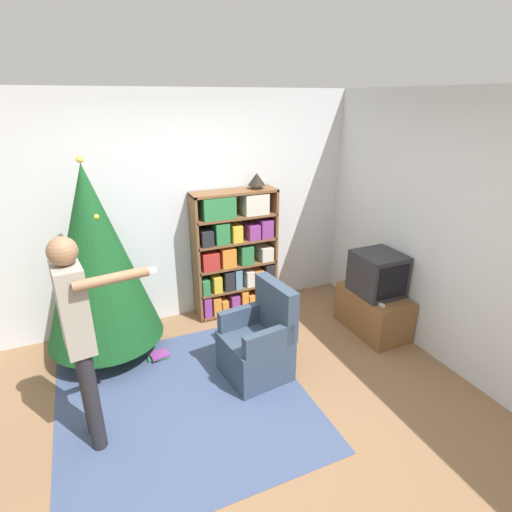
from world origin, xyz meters
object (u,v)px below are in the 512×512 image
object	(u,v)px
christmas_tree	(95,257)
bookshelf	(235,253)
standing_person	(79,329)
table_lamp	(257,180)
armchair	(259,344)
television	(378,274)

from	to	relation	value
christmas_tree	bookshelf	bearing A→B (deg)	12.16
bookshelf	standing_person	size ratio (longest dim) A/B	0.91
standing_person	table_lamp	distance (m)	2.57
bookshelf	table_lamp	distance (m)	0.90
armchair	table_lamp	size ratio (longest dim) A/B	4.60
bookshelf	standing_person	distance (m)	2.27
television	armchair	distance (m)	1.56
christmas_tree	table_lamp	xyz separation A→B (m)	(1.82, 0.34, 0.53)
christmas_tree	table_lamp	size ratio (longest dim) A/B	10.19
armchair	table_lamp	bearing A→B (deg)	149.97
television	standing_person	xyz separation A→B (m)	(-2.99, -0.41, 0.29)
christmas_tree	armchair	bearing A→B (deg)	-35.19
table_lamp	bookshelf	bearing A→B (deg)	-178.43
television	table_lamp	distance (m)	1.71
bookshelf	table_lamp	size ratio (longest dim) A/B	7.61
bookshelf	christmas_tree	size ratio (longest dim) A/B	0.75
armchair	standing_person	distance (m)	1.64
television	christmas_tree	world-z (taller)	christmas_tree
television	christmas_tree	size ratio (longest dim) A/B	0.24
bookshelf	standing_person	world-z (taller)	standing_person
bookshelf	armchair	xyz separation A→B (m)	(-0.24, -1.24, -0.45)
television	armchair	size ratio (longest dim) A/B	0.54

